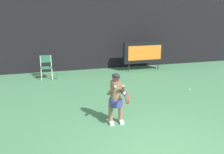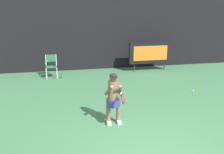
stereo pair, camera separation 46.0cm
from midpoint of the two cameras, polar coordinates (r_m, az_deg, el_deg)
name	(u,v)px [view 1 (the left image)]	position (r m, az deg, el deg)	size (l,w,h in m)	color
backdrop_screen	(91,35)	(13.59, -5.77, 9.23)	(18.00, 0.12, 3.66)	black
scoreboard	(144,53)	(13.44, 6.18, 5.42)	(2.20, 0.21, 1.50)	black
umpire_chair	(46,66)	(12.32, -15.47, 2.44)	(0.52, 0.44, 1.08)	white
water_bottle	(57,77)	(12.19, -13.10, 0.05)	(0.07, 0.07, 0.27)	#298948
tennis_player	(116,96)	(7.32, -0.93, -4.37)	(0.52, 0.59, 1.49)	white
tennis_racket	(127,98)	(6.77, 1.33, -4.67)	(0.03, 0.60, 0.31)	black
tennis_ball_loose	(189,90)	(10.76, 15.65, -2.73)	(0.07, 0.07, 0.07)	#CCDB3D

